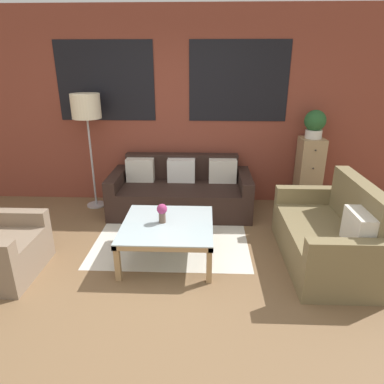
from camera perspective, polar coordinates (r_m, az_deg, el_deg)
ground_plane at (r=3.42m, az=-6.70°, el=-16.37°), size 16.00×16.00×0.00m
wall_back_brick at (r=5.19m, az=-3.27°, el=13.61°), size 8.40×0.09×2.80m
rug at (r=4.44m, az=-3.19°, el=-6.80°), size 1.86×1.76×0.00m
couch_dark at (r=4.98m, az=-1.88°, el=-0.03°), size 1.99×0.88×0.78m
settee_vintage at (r=3.98m, az=21.85°, el=-6.88°), size 0.80×1.49×0.92m
coffee_table at (r=3.77m, az=-4.10°, el=-6.02°), size 0.98×0.98×0.42m
floor_lamp at (r=5.09m, az=-17.21°, el=12.91°), size 0.40×0.40×1.66m
drawer_cabinet at (r=5.33m, az=18.84°, el=2.96°), size 0.33×0.38×1.05m
potted_plant at (r=5.16m, az=19.79°, el=10.73°), size 0.30×0.30×0.40m
flower_vase at (r=3.72m, az=-5.02°, el=-3.28°), size 0.11×0.11×0.22m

